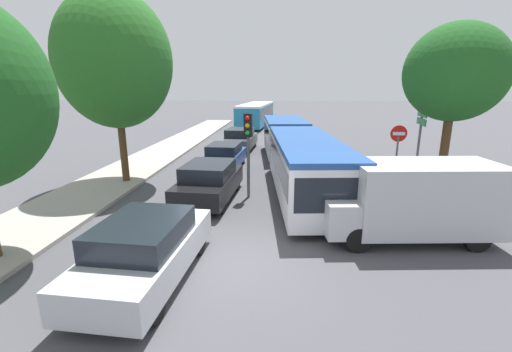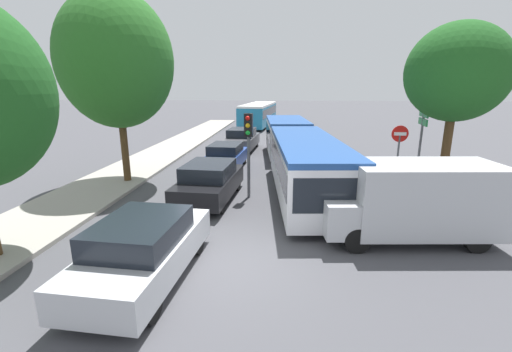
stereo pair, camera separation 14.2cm
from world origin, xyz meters
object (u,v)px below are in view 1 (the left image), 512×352
Objects in this scene: city_bus_rear at (256,113)px; queued_car_graphite at (240,139)px; queued_car_blue at (225,156)px; articulated_bus at (295,148)px; queued_car_silver at (146,250)px; queued_car_black at (209,181)px; traffic_light at (248,137)px; tree_left_mid at (114,60)px; no_entry_sign at (397,147)px; white_van at (415,199)px; direction_sign_post at (420,131)px; tree_right_near at (456,76)px.

queued_car_graphite is at bearing -175.19° from city_bus_rear.
articulated_bus is at bearing -100.49° from queued_car_blue.
queued_car_graphite is (0.15, 16.87, 0.00)m from queued_car_silver.
queued_car_black is 2.34m from traffic_light.
queued_car_graphite is 10.94m from tree_left_mid.
traffic_light is at bearing -75.71° from no_entry_sign.
no_entry_sign reaches higher than white_van.
queued_car_black is 8.13m from no_entry_sign.
no_entry_sign is at bearing -41.66° from queued_car_silver.
queued_car_blue is 5.40m from traffic_light.
queued_car_silver is (-3.76, -10.17, -0.60)m from articulated_bus.
direction_sign_post is at bearing 0.82° from tree_left_mid.
no_entry_sign reaches higher than city_bus_rear.
city_bus_rear reaches higher than queued_car_blue.
city_bus_rear reaches higher than queued_car_graphite.
tree_right_near is at bearing 103.78° from traffic_light.
traffic_light reaches higher than no_entry_sign.
tree_right_near reaches higher than queued_car_black.
queued_car_black is 1.09× the size of queued_car_blue.
queued_car_silver is at bearing -25.69° from articulated_bus.
tree_right_near reaches higher than articulated_bus.
tree_left_mid reaches higher than traffic_light.
city_bus_rear is 15.26m from queued_car_graphite.
queued_car_black is 5.27m from queued_car_blue.
queued_car_graphite is 1.34× the size of traffic_light.
traffic_light is at bearing -39.20° from white_van.
tree_right_near is (1.77, -0.48, 2.94)m from no_entry_sign.
tree_right_near is (13.96, -0.51, -0.67)m from tree_left_mid.
queued_car_blue is at bearing -111.53° from no_entry_sign.
queued_car_graphite is 0.88× the size of white_van.
no_entry_sign is 1.19m from direction_sign_post.
white_van is 12.99m from tree_left_mid.
city_bus_rear is at bearing 3.73° from queued_car_graphite.
city_bus_rear is 32.12m from queued_car_silver.
queued_car_silver reaches higher than queued_car_blue.
articulated_bus is 5.74× the size of no_entry_sign.
direction_sign_post is (2.00, 5.34, 1.31)m from white_van.
queued_car_blue is (-0.15, -20.99, -0.74)m from city_bus_rear.
queued_car_black is 1.60× the size of no_entry_sign.
direction_sign_post is 0.53× the size of tree_right_near.
articulated_bus is at bearing -71.46° from white_van.
queued_car_black is at bearing -25.73° from tree_left_mid.
articulated_bus reaches higher than queued_car_black.
direction_sign_post reaches higher than city_bus_rear.
articulated_bus is 4.46m from traffic_light.
white_van is (6.84, -14.04, 0.46)m from queued_car_graphite.
tree_right_near is at bearing 74.91° from no_entry_sign.
city_bus_rear is 30.08m from white_van.
traffic_light is at bearing -32.94° from articulated_bus.
tree_right_near reaches higher than white_van.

